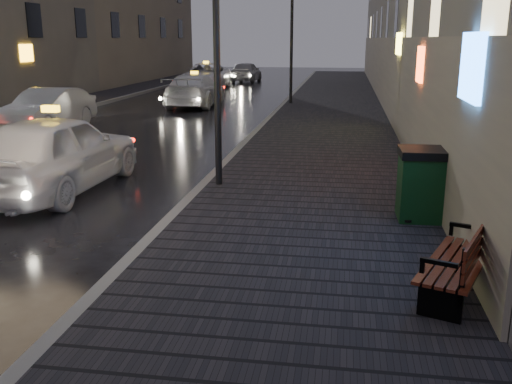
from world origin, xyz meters
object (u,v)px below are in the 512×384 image
taxi_near (55,152)px  taxi_far (206,76)px  lamp_near (216,22)px  car_far (246,72)px  car_left_mid (48,109)px  taxi_mid (195,90)px  lamp_far (292,31)px  trash_bin (422,184)px  bench (462,261)px

taxi_near → taxi_far: (-2.94, 25.58, -0.04)m
lamp_near → car_far: 31.63m
car_left_mid → car_far: 23.98m
lamp_near → car_left_mid: (-7.84, 7.36, -2.76)m
car_left_mid → taxi_mid: size_ratio=0.84×
lamp_far → car_far: lamp_far is taller
trash_bin → taxi_far: size_ratio=0.21×
car_left_mid → bench: bearing=-42.9°
lamp_far → taxi_mid: 5.35m
taxi_mid → taxi_far: 9.94m
trash_bin → taxi_mid: 19.06m
lamp_near → taxi_far: bearing=104.2°
bench → trash_bin: bearing=113.8°
taxi_mid → lamp_near: bearing=104.8°
lamp_far → car_left_mid: (-7.84, -8.64, -2.76)m
taxi_mid → bench: bearing=111.3°
bench → car_far: bearing=125.5°
lamp_far → bench: 21.51m
bench → car_far: 37.14m
car_far → lamp_near: bearing=100.8°
lamp_near → car_far: lamp_near is taller
taxi_mid → taxi_far: bearing=-81.3°
bench → taxi_mid: size_ratio=0.35×
taxi_mid → taxi_far: size_ratio=0.90×
lamp_far → trash_bin: size_ratio=4.29×
bench → lamp_far: bearing=122.7°
taxi_far → car_far: bearing=70.1°
taxi_near → car_far: size_ratio=1.13×
bench → taxi_near: taxi_near is taller
taxi_near → car_far: bearing=-85.7°
lamp_far → car_far: bearing=107.6°
lamp_far → taxi_near: lamp_far is taller
car_left_mid → taxi_mid: 8.54m
lamp_far → taxi_near: (-3.41, -16.58, -2.64)m
lamp_far → trash_bin: lamp_far is taller
lamp_near → taxi_far: 25.94m
taxi_mid → car_left_mid: bearing=65.4°
car_far → lamp_far: bearing=109.6°
lamp_near → car_left_mid: size_ratio=1.20×
trash_bin → taxi_mid: bearing=115.1°
taxi_far → car_far: size_ratio=1.33×
lamp_near → lamp_far: 16.00m
bench → taxi_near: (-7.47, 4.34, 0.25)m
bench → car_left_mid: (-11.90, 12.28, 0.13)m
lamp_far → car_far: (-4.79, 15.15, -2.74)m
bench → taxi_far: size_ratio=0.32×
trash_bin → car_left_mid: 14.95m
lamp_far → taxi_far: 11.34m
taxi_mid → lamp_far: bearing=-172.2°
bench → car_left_mid: size_ratio=0.42×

